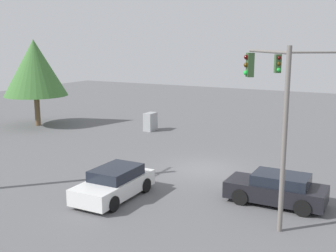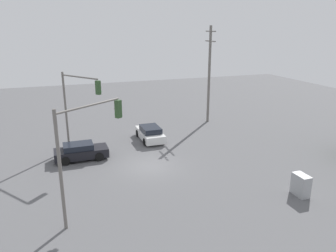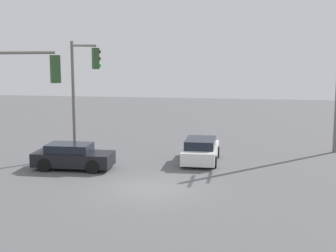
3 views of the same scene
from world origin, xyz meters
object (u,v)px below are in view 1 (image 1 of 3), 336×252
traffic_signal_main (269,101)px  traffic_signal_cross (320,83)px  sedan_white (114,183)px  sedan_dark (277,189)px  electrical_cabinet (150,122)px

traffic_signal_main → traffic_signal_cross: traffic_signal_main is taller
sedan_white → traffic_signal_cross: 13.55m
sedan_dark → sedan_white: sedan_white is taller
sedan_dark → traffic_signal_main: bearing=172.3°
traffic_signal_cross → electrical_cabinet: size_ratio=4.63×
sedan_white → traffic_signal_main: size_ratio=0.62×
sedan_dark → electrical_cabinet: electrical_cabinet is taller
sedan_dark → electrical_cabinet: bearing=49.5°
sedan_dark → sedan_white: 7.10m
sedan_dark → electrical_cabinet: (10.68, 12.52, 0.04)m
traffic_signal_main → sedan_dark: bearing=-43.2°
sedan_dark → electrical_cabinet: 16.45m
traffic_signal_main → traffic_signal_cross: (9.71, -0.42, -0.13)m
sedan_dark → electrical_cabinet: size_ratio=2.97×
sedan_white → traffic_signal_cross: traffic_signal_cross is taller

